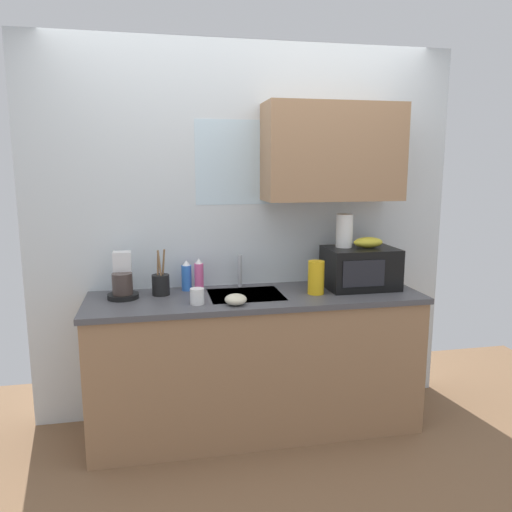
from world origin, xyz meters
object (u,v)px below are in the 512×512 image
coffee_maker (123,281)px  dish_soap_bottle_blue (187,276)px  paper_towel_roll (344,231)px  banana_bunch (368,242)px  microwave (360,268)px  cereal_canister (316,277)px  small_bowl (236,299)px  mug_white (197,296)px  dish_soap_bottle_pink (199,276)px  utensil_crock (161,284)px

coffee_maker → dish_soap_bottle_blue: size_ratio=1.39×
paper_towel_roll → coffee_maker: bearing=179.7°
banana_bunch → microwave: bearing=-178.2°
coffee_maker → dish_soap_bottle_blue: coffee_maker is taller
banana_bunch → coffee_maker: banana_bunch is taller
microwave → cereal_canister: size_ratio=2.16×
cereal_canister → small_bowl: (-0.54, -0.15, -0.07)m
mug_white → small_bowl: size_ratio=0.73×
microwave → coffee_maker: coffee_maker is taller
dish_soap_bottle_pink → utensil_crock: (-0.25, -0.05, -0.03)m
cereal_canister → mug_white: bearing=-173.3°
coffee_maker → dish_soap_bottle_pink: 0.48m
coffee_maker → utensil_crock: size_ratio=0.96×
dish_soap_bottle_pink → paper_towel_roll: bearing=-4.4°
mug_white → coffee_maker: bearing=150.3°
utensil_crock → coffee_maker: bearing=-177.1°
microwave → banana_bunch: bearing=1.8°
utensil_crock → microwave: bearing=-3.1°
coffee_maker → dish_soap_bottle_blue: bearing=13.9°
banana_bunch → paper_towel_roll: bearing=161.6°
mug_white → small_bowl: bearing=-15.3°
paper_towel_roll → mug_white: bearing=-166.5°
coffee_maker → utensil_crock: 0.23m
dish_soap_bottle_blue → small_bowl: (0.26, -0.41, -0.06)m
dish_soap_bottle_pink → cereal_canister: size_ratio=1.02×
coffee_maker → cereal_canister: size_ratio=1.31×
coffee_maker → mug_white: coffee_maker is taller
dish_soap_bottle_blue → small_bowl: bearing=-57.5°
microwave → dish_soap_bottle_blue: size_ratio=2.28×
utensil_crock → small_bowl: utensil_crock is taller
paper_towel_roll → dish_soap_bottle_blue: bearing=174.2°
banana_bunch → dish_soap_bottle_pink: 1.14m
coffee_maker → utensil_crock: bearing=2.9°
dish_soap_bottle_blue → cereal_canister: cereal_canister is taller
small_bowl → dish_soap_bottle_blue: bearing=122.5°
banana_bunch → dish_soap_bottle_pink: bearing=173.7°
microwave → paper_towel_roll: bearing=152.6°
paper_towel_roll → mug_white: size_ratio=2.32×
banana_bunch → cereal_canister: size_ratio=0.94×
dish_soap_bottle_pink → dish_soap_bottle_blue: 0.09m
dish_soap_bottle_blue → utensil_crock: (-0.17, -0.09, -0.02)m
cereal_canister → utensil_crock: size_ratio=0.73×
microwave → dish_soap_bottle_pink: bearing=173.3°
microwave → dish_soap_bottle_blue: 1.15m
banana_bunch → cereal_canister: (-0.39, -0.10, -0.20)m
dish_soap_bottle_pink → dish_soap_bottle_blue: size_ratio=1.07×
cereal_canister → dish_soap_bottle_pink: bearing=162.8°
paper_towel_roll → coffee_maker: size_ratio=0.79×
microwave → mug_white: microwave is taller
coffee_maker → dish_soap_bottle_pink: (0.48, 0.07, -0.00)m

